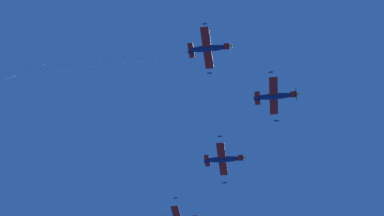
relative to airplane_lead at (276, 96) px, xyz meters
name	(u,v)px	position (x,y,z in m)	size (l,w,h in m)	color
airplane_lead	(276,96)	(0.00, 0.00, 0.00)	(7.96, 8.31, 3.81)	navy
airplane_left_wingman	(225,159)	(11.77, -9.75, 0.49)	(7.96, 8.39, 3.61)	navy
airplane_right_wingman	(210,48)	(9.17, 11.07, 1.45)	(7.96, 8.36, 3.69)	navy
smoke_trail_right_wingman	(18,72)	(43.97, 15.41, 4.01)	(49.39, 7.84, 5.27)	white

